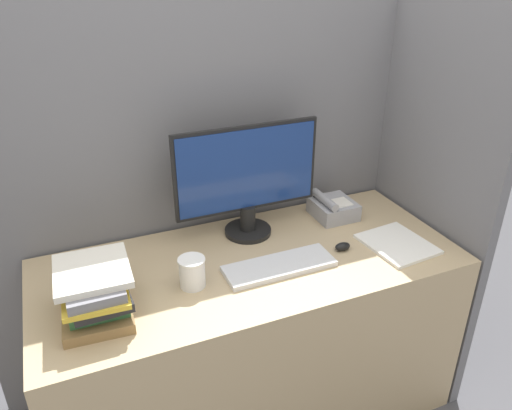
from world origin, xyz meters
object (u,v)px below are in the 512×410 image
coffee_cup (192,272)px  book_stack (95,291)px  desk_telephone (333,208)px  mouse (343,247)px  monitor (247,181)px  keyboard (279,266)px

coffee_cup → book_stack: bearing=-176.5°
desk_telephone → book_stack: bearing=-165.3°
coffee_cup → book_stack: (-0.33, -0.02, 0.03)m
mouse → book_stack: (-0.94, -0.01, 0.07)m
mouse → book_stack: bearing=-179.2°
desk_telephone → mouse: bearing=-112.6°
monitor → desk_telephone: (0.40, -0.01, -0.20)m
monitor → coffee_cup: bearing=-139.9°
coffee_cup → desk_telephone: coffee_cup is taller
monitor → mouse: (0.29, -0.28, -0.22)m
keyboard → desk_telephone: desk_telephone is taller
book_stack → desk_telephone: 1.09m
monitor → book_stack: bearing=-155.9°
keyboard → coffee_cup: bearing=176.0°
coffee_cup → book_stack: 0.33m
monitor → coffee_cup: (-0.32, -0.27, -0.18)m
keyboard → mouse: (0.29, 0.02, 0.01)m
book_stack → mouse: bearing=0.8°
mouse → coffee_cup: (-0.61, 0.01, 0.04)m
keyboard → mouse: bearing=3.3°
keyboard → monitor: bearing=91.6°
book_stack → desk_telephone: bearing=14.7°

